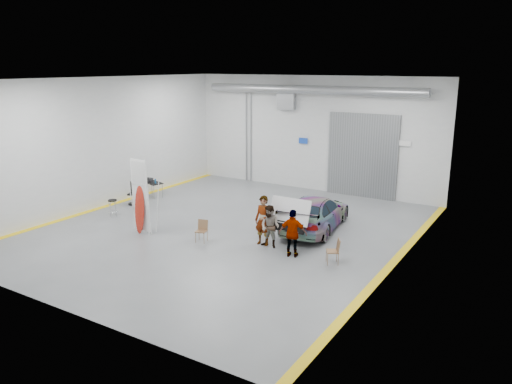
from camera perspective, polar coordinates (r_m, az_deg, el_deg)
The scene contains 13 objects.
ground at distance 20.44m, azimuth -3.40°, elevation -4.30°, with size 16.00×16.00×0.00m, color slate.
room_shell at distance 21.24m, azimuth 0.42°, elevation 7.73°, with size 14.02×16.18×6.01m.
sedan_car at distance 20.41m, azimuth 6.76°, elevation -2.39°, with size 1.93×4.72×1.37m, color white.
person_a at distance 18.46m, azimuth 0.85°, elevation -3.28°, with size 0.68×0.45×1.88m, color #865849.
person_b at distance 18.25m, azimuth 1.63°, elevation -3.97°, with size 0.78×0.60×1.59m, color slate.
person_c at distance 17.40m, azimuth 4.24°, elevation -4.73°, with size 0.99×0.41×1.71m, color brown.
surfboard_display at distance 20.13m, azimuth -13.10°, elevation -1.13°, with size 0.90×0.27×3.17m.
folding_chair_near at distance 19.06m, azimuth -6.23°, elevation -4.94°, with size 0.48×0.51×0.83m.
folding_chair_far at distance 17.14m, azimuth 8.73°, elevation -7.24°, with size 0.55×0.67×0.87m.
shop_stool at distance 22.84m, azimuth -16.03°, elevation -1.81°, with size 0.40×0.40×0.78m.
work_table at distance 25.87m, azimuth -11.84°, elevation 1.13°, with size 1.31×0.92×0.97m.
office_chair at distance 24.64m, azimuth -13.70°, elevation -0.30°, with size 0.60×0.63×1.06m.
trunk_lid at distance 18.39m, azimuth 4.03°, elevation -1.92°, with size 1.60×0.97×0.04m, color silver.
Camera 1 is at (11.16, -15.83, 6.54)m, focal length 35.00 mm.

